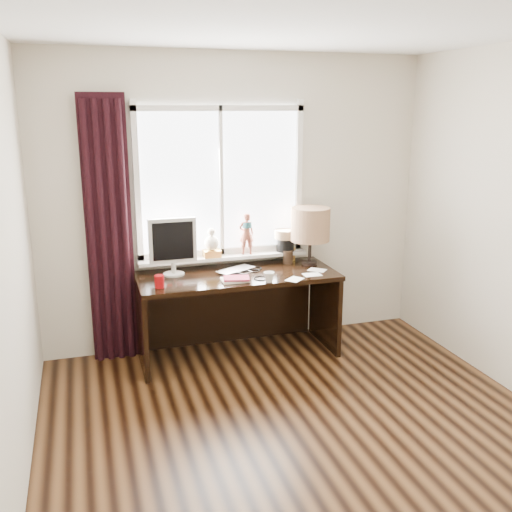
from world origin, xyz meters
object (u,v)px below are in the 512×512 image
object	(u,v)px
red_cup	(159,281)
table_lamp	(310,225)
desk	(235,297)
laptop	(236,270)
monitor	(173,243)
mug	(269,277)

from	to	relation	value
red_cup	table_lamp	world-z (taller)	table_lamp
desk	table_lamp	bearing A→B (deg)	0.63
laptop	monitor	xyz separation A→B (m)	(-0.53, 0.07, 0.26)
laptop	desk	xyz separation A→B (m)	(-0.00, 0.03, -0.26)
desk	laptop	bearing A→B (deg)	-84.53
laptop	red_cup	xyz separation A→B (m)	(-0.69, -0.25, 0.04)
laptop	mug	world-z (taller)	mug
mug	table_lamp	distance (m)	0.73
laptop	table_lamp	world-z (taller)	table_lamp
red_cup	desk	xyz separation A→B (m)	(0.69, 0.28, -0.29)
desk	monitor	world-z (taller)	monitor
laptop	mug	bearing A→B (deg)	-91.43
red_cup	monitor	bearing A→B (deg)	62.42
laptop	monitor	world-z (taller)	monitor
desk	table_lamp	world-z (taller)	table_lamp
mug	red_cup	bearing A→B (deg)	172.45
desk	table_lamp	size ratio (longest dim) A/B	3.27
mug	red_cup	distance (m)	0.88
mug	table_lamp	bearing A→B (deg)	37.76
table_lamp	mug	bearing A→B (deg)	-142.24
desk	monitor	distance (m)	0.74
monitor	mug	bearing A→B (deg)	-31.26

